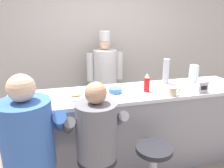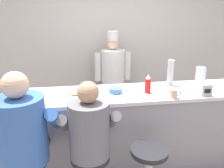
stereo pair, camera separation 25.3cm
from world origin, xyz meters
name	(u,v)px [view 1 (the left image)]	position (x,y,z in m)	size (l,w,h in m)	color
wall_back	(104,46)	(0.00, 1.94, 1.35)	(10.00, 0.06, 2.70)	beige
diner_counter	(132,128)	(0.00, 0.35, 0.50)	(2.93, 0.69, 1.01)	gray
ketchup_bottle_red	(147,83)	(0.14, 0.28, 1.11)	(0.07, 0.07, 0.23)	red
water_pitcher_clear	(194,73)	(0.93, 0.50, 1.12)	(0.14, 0.12, 0.23)	silver
breakfast_plate	(76,96)	(-0.70, 0.30, 1.02)	(0.27, 0.27, 0.05)	white
cereal_bowl	(115,90)	(-0.23, 0.34, 1.04)	(0.16, 0.16, 0.06)	#4C7FB7
coffee_mug_tan	(173,92)	(0.38, 0.07, 1.06)	(0.14, 0.09, 0.10)	beige
cup_stack_steel	(166,71)	(0.53, 0.53, 1.17)	(0.09, 0.09, 0.33)	#B7BABF
napkin_dispenser_chrome	(202,87)	(0.77, 0.08, 1.07)	(0.12, 0.07, 0.13)	silver
diner_seated_blue	(28,138)	(-1.17, -0.25, 0.88)	(0.66, 0.65, 1.46)	#B2B5BA
diner_seated_grey	(96,135)	(-0.59, -0.26, 0.83)	(0.57, 0.56, 1.35)	#B2B5BA
empty_stool_round	(153,164)	(0.00, -0.29, 0.42)	(0.38, 0.38, 0.62)	#B2B5BA
cook_in_whites_near	(105,74)	(-0.06, 1.61, 0.90)	(0.64, 0.41, 1.65)	#232328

